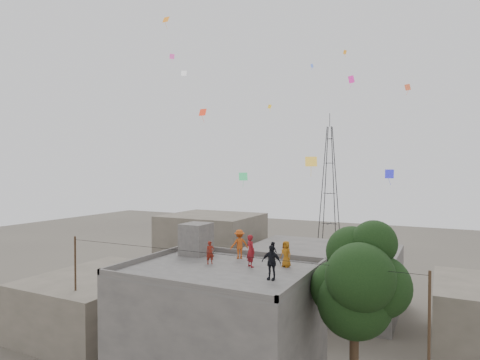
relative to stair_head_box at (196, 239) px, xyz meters
The scene contains 16 objects.
main_building 5.78m from the stair_head_box, 39.09° to the right, with size 10.00×8.00×6.10m.
parapet 4.21m from the stair_head_box, 39.09° to the right, with size 10.00×8.00×0.30m.
stair_head_box is the anchor object (origin of this frame).
neighbor_west 9.34m from the stair_head_box, behind, with size 8.00×10.00×4.00m, color #5B5548.
neighbor_north 13.35m from the stair_head_box, 65.48° to the left, with size 12.00×9.00×5.00m, color #4F4D4A.
neighbor_northwest 15.45m from the stair_head_box, 116.91° to the left, with size 9.00×8.00×7.00m, color #5B5548.
tree 10.80m from the stair_head_box, 10.74° to the right, with size 4.90×4.60×9.10m.
utility_line 6.26m from the stair_head_box, 46.14° to the right, with size 20.12×0.62×7.40m.
transmission_tower 37.46m from the stair_head_box, 91.23° to the left, with size 2.97×2.97×20.01m.
person_red_adult 4.80m from the stair_head_box, 17.80° to the right, with size 0.66×0.43×1.81m, color maroon.
person_orange_child 6.38m from the stair_head_box, ahead, with size 0.71×0.46×1.46m, color #9E5B12.
person_dark_child 5.20m from the stair_head_box, ahead, with size 0.57×0.44×1.17m, color black.
person_dark_adult 7.42m from the stair_head_box, 27.17° to the right, with size 1.01×0.42×1.72m, color black.
person_orange_adult 3.03m from the stair_head_box, ahead, with size 1.15×0.66×1.77m, color #B94A15.
person_red_child 2.92m from the stair_head_box, 40.97° to the right, with size 0.48×0.32×1.32m, color maroon.
kites 10.56m from the stair_head_box, 45.53° to the left, with size 18.52×16.68×11.18m.
Camera 1 is at (10.88, -19.08, 11.51)m, focal length 30.00 mm.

